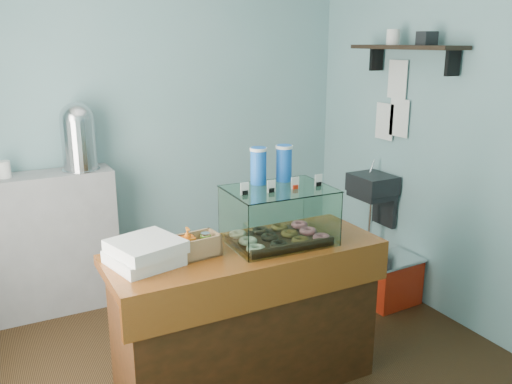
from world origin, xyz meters
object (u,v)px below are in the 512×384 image
red_cooler (390,280)px  coffee_urn (78,135)px  counter (247,317)px  display_case (277,211)px

red_cooler → coffee_urn: bearing=149.2°
counter → red_cooler: bearing=16.0°
counter → red_cooler: 1.59m
counter → coffee_urn: size_ratio=3.12×
counter → red_cooler: (1.51, 0.43, -0.26)m
counter → display_case: display_case is taller
coffee_urn → red_cooler: size_ratio=1.13×
display_case → red_cooler: 1.61m
display_case → coffee_urn: size_ratio=1.20×
display_case → red_cooler: display_case is taller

